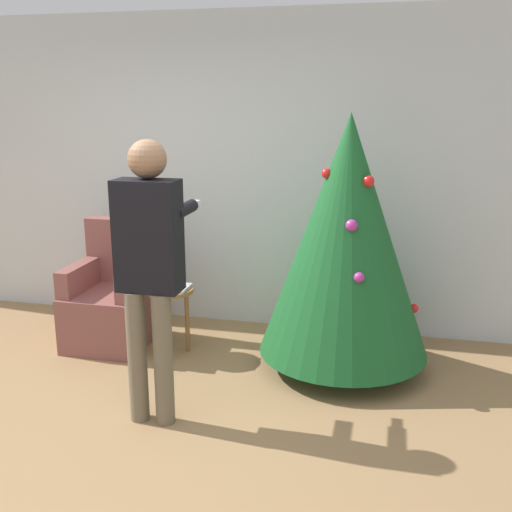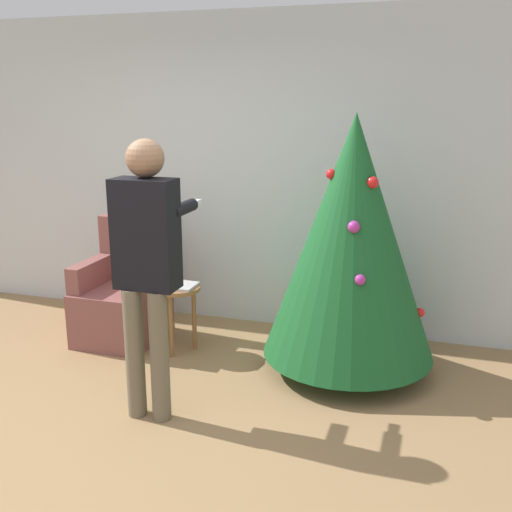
# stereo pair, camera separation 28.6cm
# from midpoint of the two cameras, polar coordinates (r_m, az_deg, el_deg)

# --- Properties ---
(ground_plane) EXTENTS (14.00, 14.00, 0.00)m
(ground_plane) POSITION_cam_midpoint_polar(r_m,az_deg,el_deg) (3.85, -17.28, -17.09)
(ground_plane) COLOR #99754C
(wall_back) EXTENTS (8.00, 0.06, 2.70)m
(wall_back) POSITION_cam_midpoint_polar(r_m,az_deg,el_deg) (5.35, -6.34, 7.84)
(wall_back) COLOR silver
(wall_back) RESTS_ON ground_plane
(christmas_tree) EXTENTS (1.26, 1.26, 1.90)m
(christmas_tree) POSITION_cam_midpoint_polar(r_m,az_deg,el_deg) (4.37, 6.78, 1.81)
(christmas_tree) COLOR brown
(christmas_tree) RESTS_ON ground_plane
(armchair) EXTENTS (0.63, 0.70, 1.01)m
(armchair) POSITION_cam_midpoint_polar(r_m,az_deg,el_deg) (5.18, -14.95, -4.15)
(armchair) COLOR brown
(armchair) RESTS_ON ground_plane
(person_standing) EXTENTS (0.41, 0.57, 1.76)m
(person_standing) POSITION_cam_midpoint_polar(r_m,az_deg,el_deg) (3.68, -12.34, -0.23)
(person_standing) COLOR #6B604C
(person_standing) RESTS_ON ground_plane
(side_stool) EXTENTS (0.37, 0.37, 0.55)m
(side_stool) POSITION_cam_midpoint_polar(r_m,az_deg,el_deg) (4.80, -9.87, -4.26)
(side_stool) COLOR olive
(side_stool) RESTS_ON ground_plane
(laptop) EXTENTS (0.30, 0.23, 0.02)m
(laptop) POSITION_cam_midpoint_polar(r_m,az_deg,el_deg) (4.76, -9.93, -2.96)
(laptop) COLOR silver
(laptop) RESTS_ON side_stool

